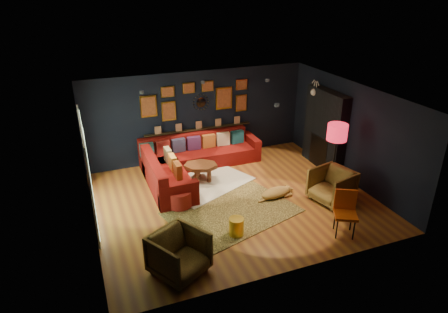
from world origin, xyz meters
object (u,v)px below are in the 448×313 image
object	(u,v)px
armchair_left	(179,252)
gold_stool	(236,227)
pouf	(179,198)
orange_chair	(345,209)
dog	(276,191)
floor_lamp	(337,135)
armchair_right	(332,184)
sectional	(188,163)
coffee_table	(201,167)

from	to	relation	value
armchair_left	gold_stool	distance (m)	1.60
pouf	armchair_left	size ratio (longest dim) A/B	0.65
orange_chair	dog	distance (m)	1.95
orange_chair	floor_lamp	xyz separation A→B (m)	(0.85, 1.65, 0.93)
armchair_left	armchair_right	world-z (taller)	armchair_left
orange_chair	floor_lamp	distance (m)	2.08
armchair_left	floor_lamp	world-z (taller)	floor_lamp
pouf	dog	bearing A→B (deg)	-11.38
sectional	pouf	xyz separation A→B (m)	(-0.69, -1.61, -0.10)
sectional	orange_chair	world-z (taller)	orange_chair
coffee_table	orange_chair	size ratio (longest dim) A/B	1.14
pouf	gold_stool	size ratio (longest dim) A/B	1.47
coffee_table	dog	distance (m)	2.09
coffee_table	dog	xyz separation A→B (m)	(1.42, -1.51, -0.21)
sectional	gold_stool	size ratio (longest dim) A/B	8.56
pouf	coffee_table	bearing A→B (deg)	50.09
pouf	dog	size ratio (longest dim) A/B	0.54
sectional	gold_stool	distance (m)	3.15
armchair_left	gold_stool	xyz separation A→B (m)	(1.42, 0.71, -0.25)
floor_lamp	armchair_right	bearing A→B (deg)	-125.61
armchair_right	dog	size ratio (longest dim) A/B	0.82
armchair_left	dog	distance (m)	3.43
orange_chair	floor_lamp	bearing A→B (deg)	90.76
armchair_left	armchair_right	size ratio (longest dim) A/B	1.01
orange_chair	dog	size ratio (longest dim) A/B	0.88
armchair_right	gold_stool	world-z (taller)	armchair_right
armchair_left	floor_lamp	size ratio (longest dim) A/B	0.51
floor_lamp	pouf	bearing A→B (deg)	170.89
coffee_table	pouf	size ratio (longest dim) A/B	1.87
gold_stool	floor_lamp	bearing A→B (deg)	17.26
sectional	floor_lamp	world-z (taller)	floor_lamp
coffee_table	floor_lamp	distance (m)	3.54
gold_stool	floor_lamp	world-z (taller)	floor_lamp
floor_lamp	coffee_table	bearing A→B (deg)	150.44
sectional	coffee_table	distance (m)	0.60
orange_chair	dog	bearing A→B (deg)	137.90
sectional	orange_chair	xyz separation A→B (m)	(2.26, -3.87, 0.25)
gold_stool	floor_lamp	distance (m)	3.40
gold_stool	dog	xyz separation A→B (m)	(1.50, 1.08, -0.01)
coffee_table	pouf	xyz separation A→B (m)	(-0.88, -1.05, -0.17)
coffee_table	armchair_right	world-z (taller)	armchair_right
gold_stool	floor_lamp	size ratio (longest dim) A/B	0.23
pouf	armchair_right	xyz separation A→B (m)	(3.47, -1.07, 0.23)
sectional	pouf	bearing A→B (deg)	-113.09
sectional	gold_stool	xyz separation A→B (m)	(0.11, -3.15, -0.12)
armchair_left	orange_chair	size ratio (longest dim) A/B	0.94
coffee_table	orange_chair	bearing A→B (deg)	-57.94
orange_chair	armchair_right	bearing A→B (deg)	94.34
sectional	orange_chair	distance (m)	4.49
pouf	gold_stool	bearing A→B (deg)	-62.58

